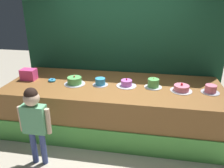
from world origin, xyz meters
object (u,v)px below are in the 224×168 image
Objects in this scene: pink_box at (29,74)px; cake_right at (181,88)px; child_figure at (34,117)px; donut at (52,80)px; cake_center_right at (153,84)px; cake_far_left at (75,81)px; cake_center_left at (126,84)px; cake_far_right at (211,89)px; cake_left at (100,82)px.

cake_right is at bearing -1.35° from pink_box.
child_figure reaches higher than cake_right.
donut is 0.46× the size of cake_center_right.
cake_far_left reaches higher than cake_right.
cake_far_left is at bearing -4.85° from pink_box.
cake_center_left is 1.32m from cake_far_right.
cake_center_left is (0.44, 0.03, -0.01)m from cake_left.
cake_center_right is at bearing 3.90° from cake_far_left.
cake_far_left reaches higher than cake_left.
pink_box reaches higher than cake_center_right.
cake_far_left is at bearing -7.39° from donut.
cake_right is (0.44, -0.08, -0.02)m from cake_center_right.
cake_left is at bearing 179.72° from cake_far_right.
cake_right is at bearing -1.16° from donut.
cake_center_left is at bearing 4.31° from cake_left.
pink_box is 0.98× the size of cake_left.
cake_far_left is 1.27× the size of cake_far_right.
child_figure is 4.15× the size of cake_far_right.
donut is 2.64m from cake_far_right.
cake_far_left is at bearing 77.45° from child_figure.
pink_box is 1.76m from cake_center_left.
cake_far_left is 1.76m from cake_right.
cake_far_right is (2.20, 0.03, -0.00)m from cake_far_left.
cake_right is 0.44m from cake_far_right.
pink_box is at bearing 179.80° from cake_center_left.
cake_center_left is at bearing -0.20° from pink_box.
child_figure is 3.27× the size of cake_far_left.
cake_far_left is (0.23, 1.01, 0.14)m from child_figure.
cake_center_left is at bearing -177.21° from cake_center_right.
cake_far_right reaches higher than cake_left.
cake_center_right reaches higher than cake_left.
cake_left is 0.44m from cake_center_left.
cake_far_left is 1.37× the size of cake_left.
cake_left is (0.44, 0.04, -0.00)m from cake_far_left.
child_figure is 1.25m from cake_left.
donut is 0.47× the size of cake_far_right.
cake_center_left is at bearing 178.18° from cake_far_right.
child_figure is 2.64m from cake_far_right.
cake_center_right is at bearing 1.07° from donut.
cake_far_right is at bearing -0.66° from donut.
donut is (0.44, -0.02, -0.08)m from pink_box.
pink_box is 1.32m from cake_left.
cake_far_right is at bearing -0.28° from cake_left.
cake_far_left is at bearing -179.60° from cake_right.
cake_left is at bearing -175.69° from cake_center_left.
cake_center_right is at bearing 175.89° from cake_far_right.
cake_right is (2.64, -0.06, -0.05)m from pink_box.
cake_center_right reaches higher than cake_far_right.
donut is (-0.21, 1.07, 0.10)m from child_figure.
cake_center_right is at bearing 35.48° from child_figure.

